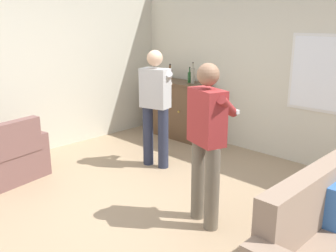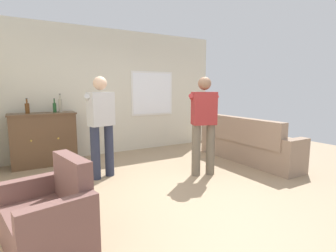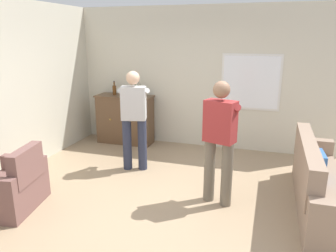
{
  "view_description": "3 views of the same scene",
  "coord_description": "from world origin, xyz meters",
  "px_view_note": "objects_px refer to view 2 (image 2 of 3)",
  "views": [
    {
      "loc": [
        2.96,
        -2.52,
        2.06
      ],
      "look_at": [
        0.1,
        0.35,
        0.92
      ],
      "focal_mm": 40.0,
      "sensor_mm": 36.0,
      "label": 1
    },
    {
      "loc": [
        -2.03,
        -3.22,
        1.49
      ],
      "look_at": [
        0.02,
        0.28,
        0.9
      ],
      "focal_mm": 28.0,
      "sensor_mm": 36.0,
      "label": 2
    },
    {
      "loc": [
        1.31,
        -3.84,
        2.23
      ],
      "look_at": [
        0.06,
        0.13,
        1.07
      ],
      "focal_mm": 35.0,
      "sensor_mm": 36.0,
      "label": 3
    }
  ],
  "objects_px": {
    "armchair": "(50,219)",
    "person_standing_left": "(101,122)",
    "sideboard_cabinet": "(44,139)",
    "couch": "(245,145)",
    "person_standing_right": "(204,121)",
    "bottle_wine_green": "(55,107)",
    "bottle_spirits_clear": "(27,108)",
    "bottle_liquor_amber": "(60,105)"
  },
  "relations": [
    {
      "from": "bottle_wine_green",
      "to": "couch",
      "type": "bearing_deg",
      "value": -28.73
    },
    {
      "from": "bottle_liquor_amber",
      "to": "person_standing_right",
      "type": "relative_size",
      "value": 0.22
    },
    {
      "from": "armchair",
      "to": "person_standing_left",
      "type": "distance_m",
      "value": 2.1
    },
    {
      "from": "bottle_wine_green",
      "to": "person_standing_left",
      "type": "distance_m",
      "value": 1.43
    },
    {
      "from": "sideboard_cabinet",
      "to": "armchair",
      "type": "bearing_deg",
      "value": -94.55
    },
    {
      "from": "sideboard_cabinet",
      "to": "person_standing_right",
      "type": "xyz_separation_m",
      "value": [
        2.31,
        -2.02,
        0.42
      ]
    },
    {
      "from": "bottle_wine_green",
      "to": "bottle_liquor_amber",
      "type": "relative_size",
      "value": 0.75
    },
    {
      "from": "bottle_wine_green",
      "to": "person_standing_left",
      "type": "xyz_separation_m",
      "value": [
        0.53,
        -1.31,
        -0.18
      ]
    },
    {
      "from": "couch",
      "to": "bottle_wine_green",
      "type": "relative_size",
      "value": 8.53
    },
    {
      "from": "couch",
      "to": "bottle_liquor_amber",
      "type": "bearing_deg",
      "value": 150.99
    },
    {
      "from": "person_standing_left",
      "to": "person_standing_right",
      "type": "relative_size",
      "value": 1.0
    },
    {
      "from": "couch",
      "to": "bottle_liquor_amber",
      "type": "distance_m",
      "value": 3.8
    },
    {
      "from": "sideboard_cabinet",
      "to": "bottle_wine_green",
      "type": "distance_m",
      "value": 0.65
    },
    {
      "from": "bottle_spirits_clear",
      "to": "person_standing_right",
      "type": "relative_size",
      "value": 0.17
    },
    {
      "from": "couch",
      "to": "person_standing_right",
      "type": "distance_m",
      "value": 1.42
    },
    {
      "from": "bottle_spirits_clear",
      "to": "person_standing_right",
      "type": "xyz_separation_m",
      "value": [
        2.55,
        -2.06,
        -0.19
      ]
    },
    {
      "from": "bottle_wine_green",
      "to": "person_standing_left",
      "type": "bearing_deg",
      "value": -67.96
    },
    {
      "from": "armchair",
      "to": "bottle_wine_green",
      "type": "height_order",
      "value": "bottle_wine_green"
    },
    {
      "from": "couch",
      "to": "bottle_liquor_amber",
      "type": "height_order",
      "value": "bottle_liquor_amber"
    },
    {
      "from": "sideboard_cabinet",
      "to": "bottle_spirits_clear",
      "type": "distance_m",
      "value": 0.66
    },
    {
      "from": "armchair",
      "to": "person_standing_right",
      "type": "bearing_deg",
      "value": 21.13
    },
    {
      "from": "bottle_wine_green",
      "to": "sideboard_cabinet",
      "type": "bearing_deg",
      "value": -170.8
    },
    {
      "from": "sideboard_cabinet",
      "to": "couch",
      "type": "bearing_deg",
      "value": -26.66
    },
    {
      "from": "sideboard_cabinet",
      "to": "bottle_spirits_clear",
      "type": "xyz_separation_m",
      "value": [
        -0.24,
        0.03,
        0.62
      ]
    },
    {
      "from": "couch",
      "to": "armchair",
      "type": "height_order",
      "value": "couch"
    },
    {
      "from": "armchair",
      "to": "bottle_spirits_clear",
      "type": "distance_m",
      "value": 3.16
    },
    {
      "from": "armchair",
      "to": "bottle_liquor_amber",
      "type": "distance_m",
      "value": 3.19
    },
    {
      "from": "bottle_wine_green",
      "to": "person_standing_left",
      "type": "relative_size",
      "value": 0.16
    },
    {
      "from": "armchair",
      "to": "sideboard_cabinet",
      "type": "bearing_deg",
      "value": 85.45
    },
    {
      "from": "bottle_wine_green",
      "to": "bottle_liquor_amber",
      "type": "bearing_deg",
      "value": -19.31
    },
    {
      "from": "person_standing_left",
      "to": "person_standing_right",
      "type": "height_order",
      "value": "same"
    },
    {
      "from": "bottle_liquor_amber",
      "to": "person_standing_left",
      "type": "xyz_separation_m",
      "value": [
        0.43,
        -1.28,
        -0.23
      ]
    },
    {
      "from": "bottle_wine_green",
      "to": "bottle_spirits_clear",
      "type": "relative_size",
      "value": 0.95
    },
    {
      "from": "bottle_spirits_clear",
      "to": "person_standing_right",
      "type": "height_order",
      "value": "person_standing_right"
    },
    {
      "from": "couch",
      "to": "sideboard_cabinet",
      "type": "bearing_deg",
      "value": 153.34
    },
    {
      "from": "bottle_spirits_clear",
      "to": "person_standing_right",
      "type": "distance_m",
      "value": 3.28
    },
    {
      "from": "couch",
      "to": "bottle_spirits_clear",
      "type": "distance_m",
      "value": 4.31
    },
    {
      "from": "couch",
      "to": "armchair",
      "type": "bearing_deg",
      "value": -162.41
    },
    {
      "from": "couch",
      "to": "person_standing_right",
      "type": "bearing_deg",
      "value": -169.93
    },
    {
      "from": "sideboard_cabinet",
      "to": "bottle_spirits_clear",
      "type": "bearing_deg",
      "value": 171.86
    },
    {
      "from": "sideboard_cabinet",
      "to": "bottle_liquor_amber",
      "type": "height_order",
      "value": "bottle_liquor_amber"
    },
    {
      "from": "person_standing_left",
      "to": "armchair",
      "type": "bearing_deg",
      "value": -120.08
    }
  ]
}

